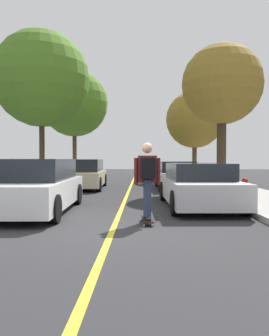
# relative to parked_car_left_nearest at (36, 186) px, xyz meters

# --- Properties ---
(ground) EXTENTS (80.00, 80.00, 0.00)m
(ground) POSITION_rel_parked_car_left_nearest_xyz_m (2.24, -1.97, -0.69)
(ground) COLOR #2D2D30
(center_line) EXTENTS (0.12, 39.20, 0.01)m
(center_line) POSITION_rel_parked_car_left_nearest_xyz_m (2.24, 2.03, -0.69)
(center_line) COLOR gold
(center_line) RESTS_ON ground
(parked_car_left_nearest) EXTENTS (2.03, 4.55, 1.41)m
(parked_car_left_nearest) POSITION_rel_parked_car_left_nearest_xyz_m (0.00, 0.00, 0.00)
(parked_car_left_nearest) COLOR white
(parked_car_left_nearest) RESTS_ON ground
(parked_car_left_near) EXTENTS (2.13, 4.58, 1.40)m
(parked_car_left_near) POSITION_rel_parked_car_left_nearest_xyz_m (0.00, 7.01, 0.00)
(parked_car_left_near) COLOR #BCAD89
(parked_car_left_near) RESTS_ON ground
(parked_car_right_nearest) EXTENTS (2.05, 4.52, 1.29)m
(parked_car_right_nearest) POSITION_rel_parked_car_left_nearest_xyz_m (4.47, 1.03, -0.06)
(parked_car_right_nearest) COLOR #B7B7BC
(parked_car_right_nearest) RESTS_ON ground
(parked_car_right_near) EXTENTS (1.92, 4.30, 1.30)m
(parked_car_right_near) POSITION_rel_parked_car_left_nearest_xyz_m (4.47, 7.02, -0.06)
(parked_car_right_near) COLOR #B7B7BC
(parked_car_right_near) RESTS_ON ground
(street_tree_left_nearest) EXTENTS (4.39, 4.39, 7.15)m
(street_tree_left_nearest) POSITION_rel_parked_car_left_nearest_xyz_m (-1.79, 6.37, 4.39)
(street_tree_left_nearest) COLOR #3D2D1E
(street_tree_left_nearest) RESTS_ON sidewalk_left
(street_tree_left_near) EXTENTS (4.55, 4.55, 7.37)m
(street_tree_left_near) POSITION_rel_parked_car_left_nearest_xyz_m (-1.79, 13.73, 4.53)
(street_tree_left_near) COLOR #4C3823
(street_tree_left_near) RESTS_ON sidewalk_left
(street_tree_right_nearest) EXTENTS (3.45, 3.45, 6.23)m
(street_tree_right_nearest) POSITION_rel_parked_car_left_nearest_xyz_m (6.26, 5.63, 3.91)
(street_tree_right_nearest) COLOR #3D2D1E
(street_tree_right_nearest) RESTS_ON sidewalk_right
(street_tree_right_near) EXTENTS (3.73, 3.73, 5.74)m
(street_tree_right_near) POSITION_rel_parked_car_left_nearest_xyz_m (6.26, 12.91, 3.31)
(street_tree_right_near) COLOR #4C3823
(street_tree_right_near) RESTS_ON sidewalk_right
(fire_hydrant) EXTENTS (0.20, 0.20, 0.70)m
(fire_hydrant) POSITION_rel_parked_car_left_nearest_xyz_m (5.97, 1.39, -0.21)
(fire_hydrant) COLOR #B2140F
(fire_hydrant) RESTS_ON sidewalk_right
(skateboard) EXTENTS (0.28, 0.85, 0.10)m
(skateboard) POSITION_rel_parked_car_left_nearest_xyz_m (2.93, -1.51, -0.61)
(skateboard) COLOR black
(skateboard) RESTS_ON ground
(skateboarder) EXTENTS (0.58, 0.71, 1.66)m
(skateboarder) POSITION_rel_parked_car_left_nearest_xyz_m (2.94, -1.55, 0.35)
(skateboarder) COLOR black
(skateboarder) RESTS_ON skateboard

